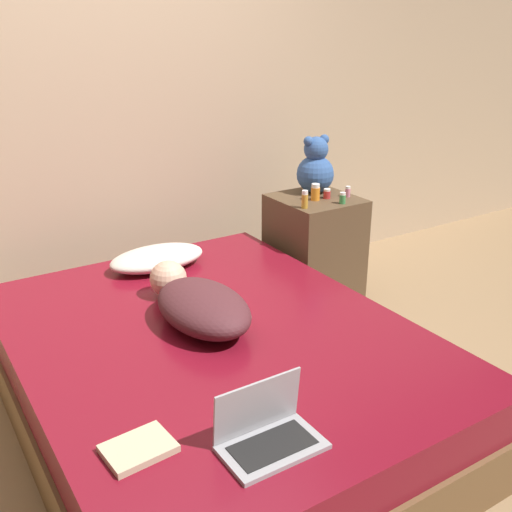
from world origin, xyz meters
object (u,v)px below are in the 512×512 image
object	(u,v)px
bottle_orange	(315,192)
book	(138,448)
person_lying	(199,303)
teddy_bear	(315,168)
laptop	(267,431)
bottle_green	(343,198)
bottle_red	(327,194)
bottle_amber	(305,199)
pillow	(157,258)
bottle_pink	(348,192)

from	to	relation	value
bottle_orange	book	xyz separation A→B (m)	(-1.63, -1.23, -0.29)
person_lying	bottle_orange	bearing A→B (deg)	27.49
teddy_bear	laptop	bearing A→B (deg)	-131.55
bottle_green	bottle_red	world-z (taller)	bottle_green
bottle_orange	bottle_amber	world-z (taller)	bottle_amber
bottle_green	bottle_amber	distance (m)	0.24
pillow	bottle_red	distance (m)	1.09
bottle_orange	bottle_amber	distance (m)	0.18
teddy_bear	bottle_green	xyz separation A→B (m)	(-0.01, -0.28, -0.12)
teddy_bear	bottle_pink	distance (m)	0.25
teddy_bear	book	size ratio (longest dim) A/B	1.58
person_lying	laptop	size ratio (longest dim) A/B	2.28
teddy_bear	bottle_orange	size ratio (longest dim) A/B	3.57
bottle_green	book	xyz separation A→B (m)	(-1.72, -1.09, -0.27)
laptop	bottle_red	distance (m)	1.97
person_lying	bottle_red	world-z (taller)	bottle_red
person_lying	bottle_green	bearing A→B (deg)	19.67
person_lying	book	bearing A→B (deg)	-129.74
person_lying	bottle_red	bearing A→B (deg)	25.48
bottle_green	bottle_amber	xyz separation A→B (m)	(-0.24, 0.05, 0.02)
person_lying	bottle_pink	bearing A→B (deg)	21.71
bottle_green	bottle_orange	bearing A→B (deg)	122.01
bottle_orange	bottle_red	size ratio (longest dim) A/B	1.68
bottle_green	bottle_red	xyz separation A→B (m)	(-0.01, 0.13, -0.00)
laptop	bottle_amber	size ratio (longest dim) A/B	3.12
teddy_bear	bottle_amber	distance (m)	0.36
bottle_pink	bottle_green	bearing A→B (deg)	-141.81
person_lying	bottle_orange	world-z (taller)	bottle_orange
bottle_pink	book	bearing A→B (deg)	-147.25
laptop	bottle_orange	xyz separation A→B (m)	(1.27, 1.41, 0.25)
book	person_lying	bearing A→B (deg)	50.25
person_lying	laptop	world-z (taller)	laptop
bottle_orange	teddy_bear	bearing A→B (deg)	53.60
pillow	bottle_green	distance (m)	1.12
pillow	book	xyz separation A→B (m)	(-0.66, -1.35, -0.04)
person_lying	bottle_green	world-z (taller)	bottle_green
pillow	bottle_green	world-z (taller)	bottle_green
pillow	book	bearing A→B (deg)	-115.99
person_lying	teddy_bear	world-z (taller)	teddy_bear
pillow	bottle_orange	distance (m)	1.01
person_lying	bottle_pink	size ratio (longest dim) A/B	11.33
pillow	laptop	world-z (taller)	laptop
book	bottle_red	bearing A→B (deg)	35.54
pillow	bottle_red	bearing A→B (deg)	-6.66
teddy_bear	bottle_pink	bearing A→B (deg)	-59.68
bottle_green	bottle_amber	bearing A→B (deg)	168.88
person_lying	bottle_amber	bearing A→B (deg)	26.62
bottle_amber	book	world-z (taller)	bottle_amber
bottle_red	person_lying	bearing A→B (deg)	-154.53
laptop	bottle_green	size ratio (longest dim) A/B	4.81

